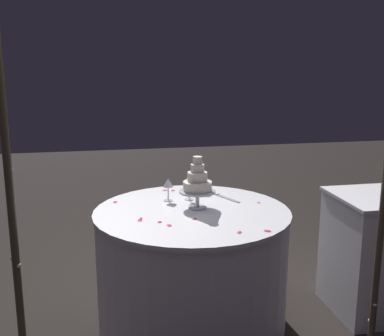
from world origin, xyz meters
name	(u,v)px	position (x,y,z in m)	size (l,w,h in m)	color
ground_plane	(192,322)	(0.00, 0.00, 0.00)	(12.00, 12.00, 0.00)	black
decorative_arch	(213,98)	(0.00, 0.50, 1.43)	(1.88, 0.06, 2.22)	#473D2D
main_table	(192,267)	(0.00, 0.00, 0.36)	(1.17, 1.17, 0.73)	white
side_table	(375,253)	(-1.18, 0.07, 0.39)	(0.55, 0.55, 0.78)	white
tiered_cake	(197,183)	(-0.04, -0.04, 0.88)	(0.22, 0.22, 0.32)	silver
wine_glass_0	(168,184)	(0.11, -0.22, 0.84)	(0.06, 0.06, 0.15)	silver
wine_glass_1	(202,174)	(-0.15, -0.40, 0.85)	(0.06, 0.06, 0.16)	silver
wine_glass_2	(189,179)	(-0.03, -0.22, 0.86)	(0.06, 0.06, 0.18)	silver
cake_knife	(222,196)	(-0.25, -0.24, 0.73)	(0.14, 0.28, 0.01)	silver
rose_petal_0	(160,222)	(0.21, 0.17, 0.73)	(0.03, 0.02, 0.00)	#E02D47
rose_petal_1	(205,188)	(-0.18, -0.46, 0.73)	(0.04, 0.03, 0.00)	#E02D47
rose_petal_2	(169,225)	(0.17, 0.24, 0.73)	(0.03, 0.02, 0.00)	#E02D47
rose_petal_3	(140,220)	(0.32, 0.12, 0.73)	(0.04, 0.03, 0.00)	#E02D47
rose_petal_4	(259,203)	(-0.44, -0.07, 0.73)	(0.03, 0.02, 0.00)	#E02D47
rose_petal_5	(115,202)	(0.44, -0.26, 0.73)	(0.04, 0.03, 0.00)	#E02D47
rose_petal_6	(195,219)	(0.02, 0.16, 0.73)	(0.03, 0.02, 0.00)	#E02D47
rose_petal_7	(239,232)	(-0.17, 0.41, 0.73)	(0.03, 0.02, 0.00)	#E02D47
rose_petal_8	(267,231)	(-0.32, 0.42, 0.73)	(0.04, 0.03, 0.00)	#E02D47
rose_petal_9	(141,218)	(0.31, 0.09, 0.73)	(0.02, 0.02, 0.00)	#E02D47
rose_petal_10	(202,195)	(-0.13, -0.31, 0.73)	(0.03, 0.02, 0.00)	#E02D47
rose_petal_11	(173,190)	(0.04, -0.45, 0.73)	(0.03, 0.02, 0.00)	#E02D47
rose_petal_12	(165,190)	(0.10, -0.47, 0.73)	(0.03, 0.02, 0.00)	#E02D47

